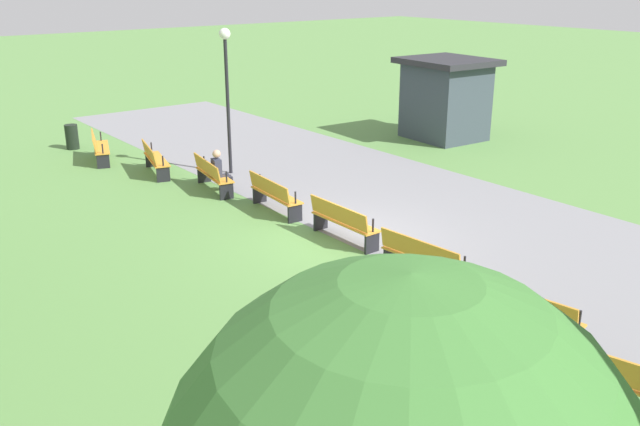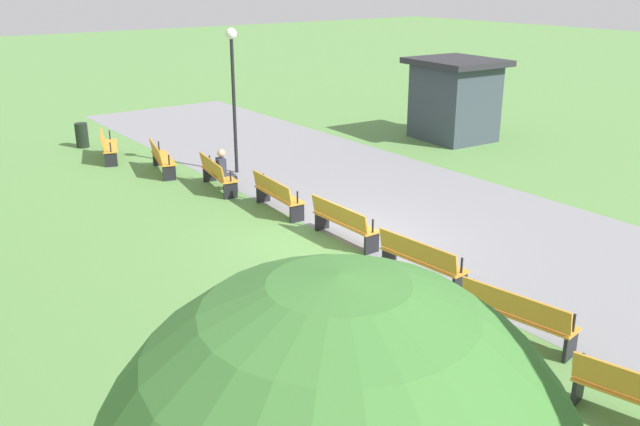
# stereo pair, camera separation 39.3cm
# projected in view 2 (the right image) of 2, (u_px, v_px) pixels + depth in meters

# --- Properties ---
(ground_plane) EXTENTS (120.00, 120.00, 0.00)m
(ground_plane) POSITION_uv_depth(u_px,v_px,m) (346.00, 241.00, 15.18)
(ground_plane) COLOR #5B8C47
(path_paving) EXTENTS (34.76, 6.23, 0.01)m
(path_paving) POSITION_uv_depth(u_px,v_px,m) (441.00, 214.00, 16.86)
(path_paving) COLOR gray
(path_paving) RESTS_ON ground
(bench_0) EXTENTS (1.94, 1.07, 0.89)m
(bench_0) POSITION_uv_depth(u_px,v_px,m) (108.00, 145.00, 21.61)
(bench_0) COLOR orange
(bench_0) RESTS_ON ground
(bench_1) EXTENTS (1.94, 0.93, 0.89)m
(bench_1) POSITION_uv_depth(u_px,v_px,m) (161.00, 157.00, 20.18)
(bench_1) COLOR orange
(bench_1) RESTS_ON ground
(bench_2) EXTENTS (1.94, 0.78, 0.89)m
(bench_2) POSITION_uv_depth(u_px,v_px,m) (217.00, 173.00, 18.59)
(bench_2) COLOR orange
(bench_2) RESTS_ON ground
(bench_3) EXTENTS (1.92, 0.63, 0.89)m
(bench_3) POSITION_uv_depth(u_px,v_px,m) (277.00, 194.00, 16.85)
(bench_3) COLOR orange
(bench_3) RESTS_ON ground
(bench_4) EXTENTS (1.89, 0.47, 0.89)m
(bench_4) POSITION_uv_depth(u_px,v_px,m) (343.00, 221.00, 14.99)
(bench_4) COLOR orange
(bench_4) RESTS_ON ground
(bench_5) EXTENTS (1.92, 0.63, 0.89)m
(bench_5) POSITION_uv_depth(u_px,v_px,m) (421.00, 259.00, 13.00)
(bench_5) COLOR orange
(bench_5) RESTS_ON ground
(bench_6) EXTENTS (1.94, 0.78, 0.89)m
(bench_6) POSITION_uv_depth(u_px,v_px,m) (517.00, 314.00, 10.91)
(bench_6) COLOR orange
(bench_6) RESTS_ON ground
(person_seated) EXTENTS (0.39, 0.56, 1.20)m
(person_seated) POSITION_uv_depth(u_px,v_px,m) (225.00, 169.00, 18.38)
(person_seated) COLOR #2D3347
(person_seated) RESTS_ON ground
(lamp_post) EXTENTS (0.32, 0.32, 4.19)m
(lamp_post) POSITION_uv_depth(u_px,v_px,m) (233.00, 74.00, 19.44)
(lamp_post) COLOR black
(lamp_post) RESTS_ON ground
(trash_bin) EXTENTS (0.42, 0.42, 0.83)m
(trash_bin) POSITION_uv_depth(u_px,v_px,m) (82.00, 135.00, 23.21)
(trash_bin) COLOR black
(trash_bin) RESTS_ON ground
(kiosk) EXTENTS (3.12, 2.85, 2.82)m
(kiosk) POSITION_uv_depth(u_px,v_px,m) (454.00, 98.00, 24.02)
(kiosk) COLOR #38424C
(kiosk) RESTS_ON ground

